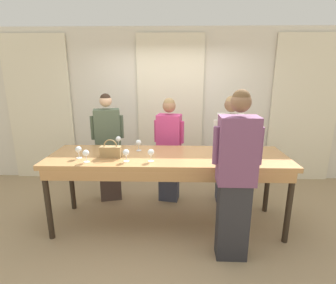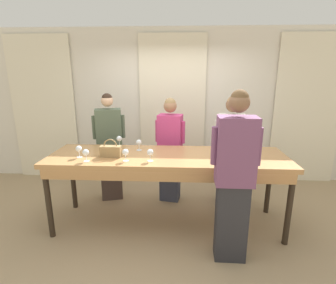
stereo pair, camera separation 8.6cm
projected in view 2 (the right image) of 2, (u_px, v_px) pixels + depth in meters
The scene contains 24 objects.
ground_plane at pixel (168, 223), 3.64m from camera, with size 18.00×18.00×0.00m, color tan.
wall_back at pixel (172, 107), 4.91m from camera, with size 12.00×0.06×2.80m.
curtain_panel_left at pixel (44, 109), 4.98m from camera, with size 1.20×0.03×2.69m.
curtain_panel_center at pixel (172, 110), 4.86m from camera, with size 1.20×0.03×2.69m.
curtain_panel_right at pixel (307, 111), 4.74m from camera, with size 1.20×0.03×2.69m.
tasting_bar at pixel (168, 162), 3.38m from camera, with size 3.06×0.90×0.99m.
wine_bottle at pixel (223, 155), 2.97m from camera, with size 0.07×0.07×0.34m.
handbag at pixel (111, 151), 3.29m from camera, with size 0.26×0.10×0.23m.
wine_glass_front_left at pixel (125, 153), 3.13m from camera, with size 0.08×0.08×0.15m.
wine_glass_front_mid at pixel (254, 151), 3.20m from camera, with size 0.08×0.08×0.15m.
wine_glass_front_right at pixel (242, 144), 3.49m from camera, with size 0.08×0.08×0.15m.
wine_glass_center_left at pixel (119, 139), 3.76m from camera, with size 0.08×0.08×0.15m.
wine_glass_center_mid at pixel (220, 149), 3.26m from camera, with size 0.08×0.08×0.15m.
wine_glass_center_right at pixel (244, 147), 3.36m from camera, with size 0.08×0.08×0.15m.
wine_glass_back_left at pixel (79, 149), 3.27m from camera, with size 0.08×0.08×0.15m.
wine_glass_back_mid at pixel (232, 149), 3.30m from camera, with size 0.08×0.08×0.15m.
wine_glass_back_right at pixel (150, 153), 3.13m from camera, with size 0.08×0.08×0.15m.
wine_glass_near_host at pixel (139, 143), 3.56m from camera, with size 0.08×0.08×0.15m.
wine_glass_by_bottle at pixel (249, 142), 3.62m from camera, with size 0.08×0.08×0.15m.
wine_glass_by_handbag at pixel (86, 153), 3.12m from camera, with size 0.08×0.08×0.15m.
guest_olive_jacket at pixel (110, 147), 4.15m from camera, with size 0.50×0.32×1.72m.
guest_pink_top at pixel (170, 149), 4.11m from camera, with size 0.47×0.31×1.66m.
guest_cream_sweater at pixel (230, 149), 4.06m from camera, with size 0.52×0.29×1.69m.
host_pouring at pixel (234, 178), 2.73m from camera, with size 0.51×0.26×1.88m.
Camera 2 is at (0.17, -3.22, 2.04)m, focal length 28.00 mm.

